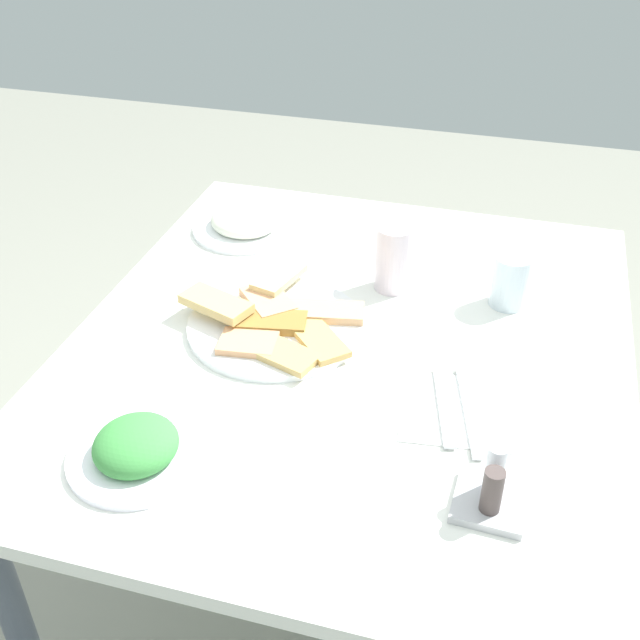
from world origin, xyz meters
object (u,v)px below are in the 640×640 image
at_px(salad_plate_rice, 244,223).
at_px(condiment_caddy, 492,491).
at_px(drinking_glass, 511,280).
at_px(pide_platter, 276,321).
at_px(fork, 444,406).
at_px(dining_table, 349,382).
at_px(salad_plate_greens, 137,448).
at_px(spoon, 469,410).
at_px(paper_napkin, 456,410).
at_px(soda_can, 394,258).

distance_m(salad_plate_rice, condiment_caddy, 0.82).
relative_size(salad_plate_rice, drinking_glass, 2.22).
relative_size(pide_platter, salad_plate_rice, 1.50).
height_order(drinking_glass, fork, drinking_glass).
distance_m(dining_table, salad_plate_greens, 0.42).
relative_size(salad_plate_rice, fork, 1.19).
height_order(salad_plate_rice, spoon, salad_plate_rice).
bearing_deg(fork, condiment_caddy, 12.14).
xyz_separation_m(pide_platter, spoon, (0.13, 0.34, -0.01)).
relative_size(drinking_glass, condiment_caddy, 1.01).
relative_size(drinking_glass, paper_napkin, 0.60).
bearing_deg(salad_plate_greens, spoon, 116.99).
height_order(dining_table, fork, fork).
distance_m(salad_plate_rice, soda_can, 0.36).
height_order(paper_napkin, fork, fork).
bearing_deg(dining_table, fork, 53.48).
bearing_deg(salad_plate_greens, drinking_glass, 139.27).
distance_m(salad_plate_greens, fork, 0.44).
relative_size(fork, condiment_caddy, 1.87).
height_order(salad_plate_greens, paper_napkin, salad_plate_greens).
bearing_deg(salad_plate_rice, spoon, 48.94).
relative_size(spoon, condiment_caddy, 2.11).
distance_m(salad_plate_rice, drinking_glass, 0.55).
height_order(pide_platter, condiment_caddy, condiment_caddy).
bearing_deg(condiment_caddy, salad_plate_greens, -84.64).
distance_m(soda_can, paper_napkin, 0.35).
bearing_deg(pide_platter, soda_can, 137.32).
relative_size(fork, spoon, 0.89).
bearing_deg(fork, spoon, 76.27).
height_order(salad_plate_rice, paper_napkin, salad_plate_rice).
distance_m(salad_plate_greens, spoon, 0.47).
height_order(dining_table, pide_platter, pide_platter).
distance_m(paper_napkin, fork, 0.02).
relative_size(pide_platter, fork, 1.80).
height_order(paper_napkin, condiment_caddy, condiment_caddy).
bearing_deg(condiment_caddy, paper_napkin, -159.25).
bearing_deg(salad_plate_greens, soda_can, 154.81).
xyz_separation_m(salad_plate_rice, soda_can, (0.13, 0.33, 0.04)).
xyz_separation_m(drinking_glass, fork, (0.31, -0.07, -0.04)).
bearing_deg(salad_plate_rice, condiment_caddy, 42.14).
height_order(spoon, condiment_caddy, condiment_caddy).
distance_m(pide_platter, salad_plate_rice, 0.35).
height_order(soda_can, condiment_caddy, soda_can).
distance_m(soda_can, condiment_caddy, 0.53).
relative_size(drinking_glass, fork, 0.54).
relative_size(salad_plate_greens, condiment_caddy, 2.02).
bearing_deg(dining_table, salad_plate_greens, -31.66).
xyz_separation_m(dining_table, soda_can, (-0.18, 0.03, 0.15)).
relative_size(salad_plate_rice, soda_can, 1.73).
bearing_deg(drinking_glass, soda_can, -89.65).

